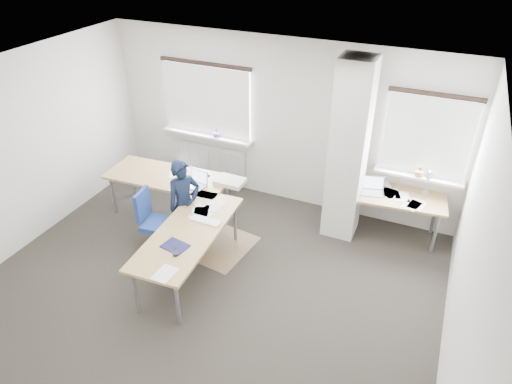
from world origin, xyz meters
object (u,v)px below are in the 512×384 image
at_px(desk_side, 398,198).
at_px(task_chair, 157,232).
at_px(desk_main, 181,203).
at_px(person, 185,204).

distance_m(desk_side, task_chair, 3.66).
bearing_deg(task_chair, desk_side, 21.07).
height_order(desk_main, person, person).
bearing_deg(desk_main, person, -11.43).
height_order(task_chair, person, person).
height_order(desk_main, task_chair, same).
bearing_deg(task_chair, desk_main, 38.09).
bearing_deg(desk_side, task_chair, -157.71).
bearing_deg(task_chair, person, 30.60).
distance_m(desk_main, person, 0.07).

